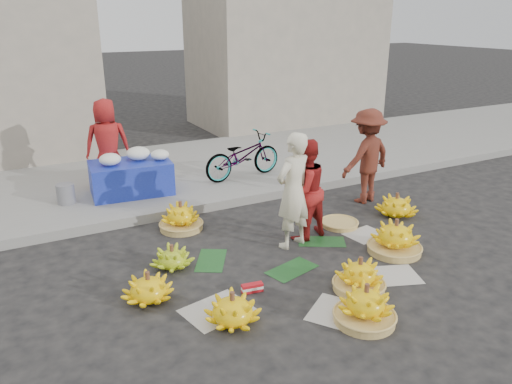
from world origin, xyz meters
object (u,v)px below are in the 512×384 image
banana_bunch_4 (395,238)px  bicycle (243,156)px  vendor_cream (293,191)px  flower_table (131,175)px  banana_bunch_0 (148,288)px

banana_bunch_4 → bicycle: (-0.51, 3.56, 0.33)m
banana_bunch_4 → vendor_cream: size_ratio=0.44×
bicycle → vendor_cream: bearing=160.5°
vendor_cream → flower_table: bearing=-78.4°
banana_bunch_4 → flower_table: size_ratio=0.51×
banana_bunch_0 → banana_bunch_4: 3.28m
vendor_cream → flower_table: 3.21m
banana_bunch_4 → flower_table: (-2.57, 3.66, 0.23)m
banana_bunch_0 → vendor_cream: 2.29m
vendor_cream → flower_table: (-1.46, 2.83, -0.36)m
bicycle → banana_bunch_4: bearing=-178.9°
banana_bunch_0 → vendor_cream: bearing=12.1°
banana_bunch_4 → flower_table: 4.48m
flower_table → bicycle: bicycle is taller
bicycle → banana_bunch_0: bearing=132.2°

